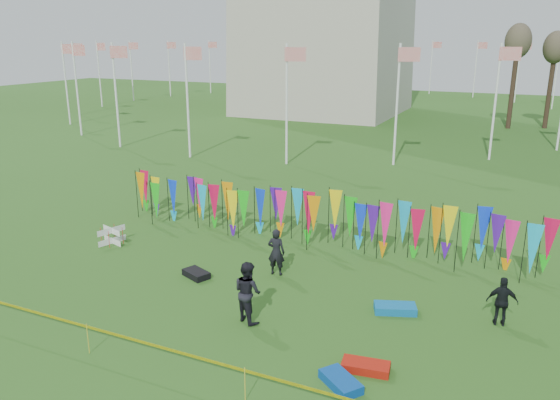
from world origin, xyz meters
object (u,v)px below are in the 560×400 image
at_px(box_kite, 112,236).
at_px(person_mid, 248,292).
at_px(kite_bag_red, 366,367).
at_px(kite_bag_black, 196,274).
at_px(person_left, 276,252).
at_px(kite_bag_teal, 395,308).
at_px(person_right, 502,302).
at_px(kite_bag_blue, 341,382).

distance_m(box_kite, person_mid, 8.90).
bearing_deg(kite_bag_red, box_kite, 160.33).
distance_m(box_kite, kite_bag_black, 5.21).
height_order(person_left, kite_bag_teal, person_left).
height_order(person_right, kite_bag_teal, person_right).
bearing_deg(person_mid, kite_bag_red, -170.00).
relative_size(person_right, kite_bag_black, 1.53).
relative_size(kite_bag_red, kite_bag_black, 1.22).
xyz_separation_m(person_left, kite_bag_blue, (4.30, -5.39, -0.76)).
xyz_separation_m(person_right, kite_bag_black, (-10.22, -0.93, -0.65)).
relative_size(person_mid, person_right, 1.25).
xyz_separation_m(kite_bag_blue, kite_bag_red, (0.38, 0.90, -0.01)).
xyz_separation_m(kite_bag_black, kite_bag_teal, (7.17, 0.40, 0.01)).
distance_m(person_mid, kite_bag_red, 4.24).
distance_m(person_left, kite_bag_black, 3.01).
xyz_separation_m(person_left, person_right, (7.69, -0.49, -0.11)).
relative_size(person_left, kite_bag_black, 1.74).
height_order(box_kite, kite_bag_black, box_kite).
bearing_deg(person_left, person_right, 169.72).
relative_size(person_mid, kite_bag_blue, 1.68).
height_order(box_kite, person_right, person_right).
bearing_deg(kite_bag_blue, kite_bag_black, 149.90).
height_order(box_kite, kite_bag_red, box_kite).
bearing_deg(kite_bag_red, kite_bag_black, 157.00).
xyz_separation_m(person_left, person_mid, (0.66, -3.44, 0.08)).
height_order(person_left, person_mid, person_mid).
xyz_separation_m(person_mid, person_right, (7.02, 2.95, -0.19)).
bearing_deg(person_mid, kite_bag_teal, -124.09).
height_order(kite_bag_blue, kite_bag_teal, kite_bag_teal).
distance_m(person_left, kite_bag_red, 6.53).
bearing_deg(kite_bag_teal, person_right, 9.98).
bearing_deg(box_kite, kite_bag_black, -14.66).
relative_size(person_mid, kite_bag_red, 1.56).
distance_m(person_mid, kite_bag_blue, 4.22).
height_order(person_mid, kite_bag_teal, person_mid).
xyz_separation_m(person_right, kite_bag_blue, (-3.38, -4.90, -0.65)).
distance_m(kite_bag_blue, kite_bag_teal, 4.37).
xyz_separation_m(kite_bag_red, kite_bag_teal, (-0.05, 3.46, 0.01)).
distance_m(person_right, kite_bag_blue, 5.99).
distance_m(person_mid, kite_bag_black, 3.87).
relative_size(person_left, kite_bag_teal, 1.36).
bearing_deg(kite_bag_black, kite_bag_teal, 3.17).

